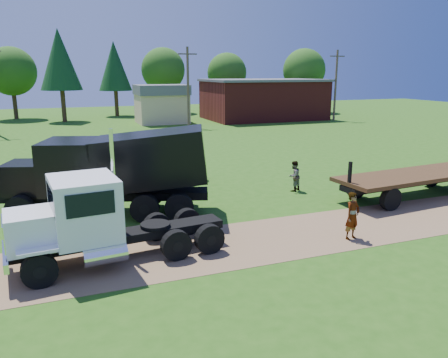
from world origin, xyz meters
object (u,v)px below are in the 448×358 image
object	(u,v)px
black_dump_truck	(115,168)
orange_pickup	(167,173)
flatbed_trailer	(414,179)
spectator_a	(353,216)
white_semi_tractor	(88,221)

from	to	relation	value
black_dump_truck	orange_pickup	world-z (taller)	black_dump_truck
flatbed_trailer	spectator_a	size ratio (longest dim) A/B	4.78
white_semi_tractor	black_dump_truck	bearing A→B (deg)	67.23
black_dump_truck	flatbed_trailer	bearing A→B (deg)	7.57
flatbed_trailer	white_semi_tractor	bearing A→B (deg)	-175.86
spectator_a	black_dump_truck	bearing A→B (deg)	125.94
white_semi_tractor	orange_pickup	world-z (taller)	white_semi_tractor
orange_pickup	flatbed_trailer	xyz separation A→B (m)	(11.15, -7.02, 0.26)
white_semi_tractor	orange_pickup	xyz separation A→B (m)	(4.88, 9.47, -0.81)
white_semi_tractor	spectator_a	world-z (taller)	white_semi_tractor
flatbed_trailer	spectator_a	xyz separation A→B (m)	(-6.51, -3.69, -0.03)
white_semi_tractor	black_dump_truck	size ratio (longest dim) A/B	0.81
white_semi_tractor	flatbed_trailer	distance (m)	16.23
black_dump_truck	spectator_a	distance (m)	10.26
black_dump_truck	orange_pickup	size ratio (longest dim) A/B	1.83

